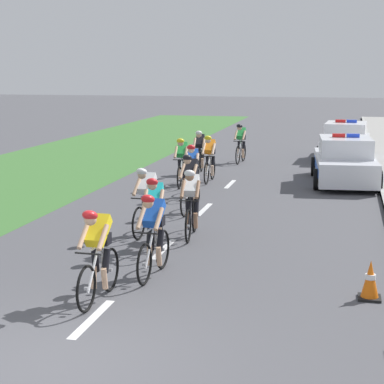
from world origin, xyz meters
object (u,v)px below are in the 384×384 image
at_px(cyclist_fourth, 191,202).
at_px(cyclist_fifth, 146,200).
at_px(cyclist_eleventh, 241,143).
at_px(police_car_nearest, 345,162).
at_px(traffic_cone_near, 370,280).
at_px(police_car_second, 345,142).
at_px(cyclist_eighth, 210,158).
at_px(cyclist_sixth, 190,182).
at_px(cyclist_second, 153,233).
at_px(cyclist_ninth, 182,161).
at_px(cyclist_third, 155,212).
at_px(cyclist_seventh, 192,170).
at_px(cyclist_tenth, 200,151).
at_px(cyclist_lead, 98,253).

relative_size(cyclist_fourth, cyclist_fifth, 1.00).
distance_m(cyclist_eleventh, police_car_nearest, 5.57).
distance_m(cyclist_eleventh, traffic_cone_near, 15.78).
relative_size(police_car_second, traffic_cone_near, 7.01).
bearing_deg(cyclist_eighth, police_car_nearest, 9.79).
relative_size(cyclist_sixth, cyclist_eleventh, 1.00).
xyz_separation_m(cyclist_second, cyclist_ninth, (-1.72, 9.12, 0.00)).
xyz_separation_m(cyclist_fifth, traffic_cone_near, (4.67, -3.27, -0.48)).
xyz_separation_m(cyclist_third, cyclist_ninth, (-1.26, 7.44, 0.00)).
distance_m(cyclist_ninth, traffic_cone_near, 10.91).
xyz_separation_m(cyclist_fifth, cyclist_eighth, (-0.05, 7.21, 0.00)).
xyz_separation_m(cyclist_fifth, cyclist_sixth, (0.42, 2.44, 0.00)).
relative_size(cyclist_eleventh, police_car_nearest, 0.38).
xyz_separation_m(cyclist_fifth, police_car_nearest, (4.19, 7.95, -0.11)).
bearing_deg(cyclist_seventh, cyclist_fifth, -89.73).
height_order(cyclist_second, cyclist_sixth, same).
bearing_deg(cyclist_second, police_car_second, 79.29).
relative_size(cyclist_eighth, cyclist_tenth, 1.00).
bearing_deg(cyclist_sixth, cyclist_fifth, -99.70).
relative_size(cyclist_sixth, cyclist_eighth, 1.00).
xyz_separation_m(cyclist_second, cyclist_third, (-0.46, 1.68, 0.00)).
bearing_deg(cyclist_lead, cyclist_seventh, 93.39).
xyz_separation_m(cyclist_sixth, police_car_second, (3.77, 11.53, -0.11)).
bearing_deg(traffic_cone_near, cyclist_tenth, 114.05).
bearing_deg(cyclist_ninth, cyclist_tenth, 90.02).
bearing_deg(cyclist_eighth, police_car_second, 57.92).
bearing_deg(cyclist_fourth, police_car_nearest, 68.23).
bearing_deg(cyclist_third, cyclist_fifth, 113.71).
bearing_deg(cyclist_sixth, cyclist_eighth, 95.56).
relative_size(cyclist_fourth, cyclist_sixth, 1.00).
bearing_deg(police_car_second, traffic_cone_near, -88.39).
bearing_deg(cyclist_eighth, cyclist_fifth, -89.62).
xyz_separation_m(cyclist_fourth, police_car_nearest, (3.18, 7.96, -0.11)).
height_order(cyclist_fourth, cyclist_fifth, same).
height_order(cyclist_seventh, cyclist_tenth, same).
height_order(cyclist_second, traffic_cone_near, cyclist_second).
bearing_deg(cyclist_fifth, cyclist_fourth, -0.76).
xyz_separation_m(cyclist_third, police_car_nearest, (3.65, 9.18, -0.11)).
height_order(cyclist_sixth, cyclist_eleventh, same).
distance_m(cyclist_second, cyclist_fourth, 2.90).
distance_m(cyclist_fourth, cyclist_sixth, 2.52).
height_order(cyclist_third, cyclist_eighth, same).
distance_m(cyclist_eighth, cyclist_tenth, 1.74).
bearing_deg(cyclist_eighth, cyclist_second, -84.11).
relative_size(cyclist_fifth, police_car_nearest, 0.38).
xyz_separation_m(cyclist_lead, cyclist_eighth, (-0.56, 11.55, 0.00)).
bearing_deg(police_car_nearest, cyclist_lead, -106.70).
height_order(cyclist_seventh, cyclist_ninth, same).
bearing_deg(cyclist_eleventh, cyclist_second, -87.08).
distance_m(cyclist_second, cyclist_ninth, 9.28).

